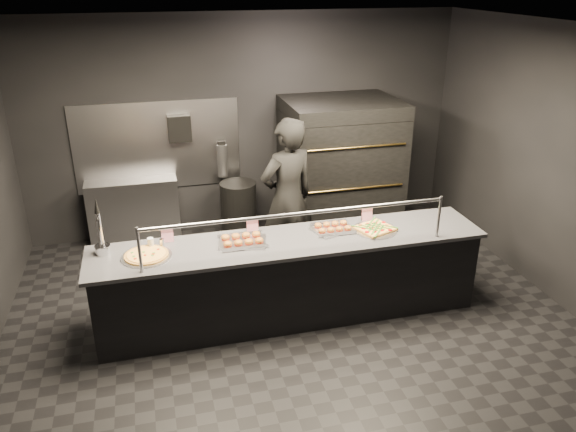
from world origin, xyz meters
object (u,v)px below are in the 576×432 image
Objects in this scene: fire_extinguisher at (222,160)px; trash_bin at (239,211)px; prep_shelf at (134,211)px; beer_tap at (101,238)px; square_pizza at (375,229)px; worker at (287,199)px; round_pizza at (146,255)px; slider_tray_b at (333,228)px; slider_tray_a at (242,240)px; towel_dispenser at (179,128)px; pizza_oven at (340,169)px; service_counter at (291,278)px.

fire_extinguisher reaches higher than trash_bin.
beer_tap reaches higher than prep_shelf.
square_pizza is 0.24× the size of worker.
slider_tray_b is at bearing 3.82° from round_pizza.
worker is at bearing -68.34° from fire_extinguisher.
slider_tray_a is at bearing -4.80° from beer_tap.
trash_bin is at bearing -66.01° from fire_extinguisher.
slider_tray_a is at bearing -80.14° from towel_dispenser.
towel_dispenser is at bearing 66.59° from beer_tap.
towel_dispenser reaches higher than square_pizza.
pizza_oven reaches higher than slider_tray_b.
worker is at bearing 126.18° from square_pizza.
fire_extinguisher is at bearing 55.87° from beer_tap.
worker reaches higher than trash_bin.
slider_tray_b is 0.45m from square_pizza.
pizza_oven is at bearing -13.14° from towel_dispenser.
slider_tray_b is (-0.70, -1.78, -0.02)m from pizza_oven.
slider_tray_b reaches higher than prep_shelf.
towel_dispenser is 2.46m from beer_tap.
pizza_oven reaches higher than trash_bin.
pizza_oven is at bearing -8.54° from prep_shelf.
round_pizza is 2.48m from trash_bin.
trash_bin is (0.70, -0.33, -1.14)m from towel_dispenser.
service_counter is 2.09× the size of worker.
trash_bin is (-1.40, 0.16, -0.55)m from pizza_oven.
fire_extinguisher is 0.87× the size of beer_tap.
pizza_oven reaches higher than service_counter.
towel_dispenser reaches higher than service_counter.
slider_tray_b is 2.13m from trash_bin.
prep_shelf reaches higher than trash_bin.
round_pizza is at bearing -121.09° from trash_bin.
round_pizza is at bearing -179.62° from service_counter.
round_pizza is 0.91× the size of slider_tray_a.
service_counter reaches higher than fire_extinguisher.
fire_extinguisher is (-0.35, 2.40, 0.60)m from service_counter.
trash_bin is at bearing -25.04° from towel_dispenser.
prep_shelf is 3.43× the size of towel_dispenser.
square_pizza is 1.21m from worker.
towel_dispenser is 0.69× the size of fire_extinguisher.
slider_tray_b is at bearing -46.33° from prep_shelf.
prep_shelf is 2.38m from round_pizza.
pizza_oven reaches higher than square_pizza.
worker is (1.67, 0.98, 0.04)m from round_pizza.
slider_tray_b is at bearing -1.28° from beer_tap.
slider_tray_a reaches higher than slider_tray_b.
service_counter is 8.12× the size of fire_extinguisher.
worker is at bearing -136.71° from pizza_oven.
fire_extinguisher is at bearing 110.44° from slider_tray_b.
worker is (0.42, -1.09, 0.57)m from trash_bin.
towel_dispenser is (-2.10, 0.49, 0.58)m from pizza_oven.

